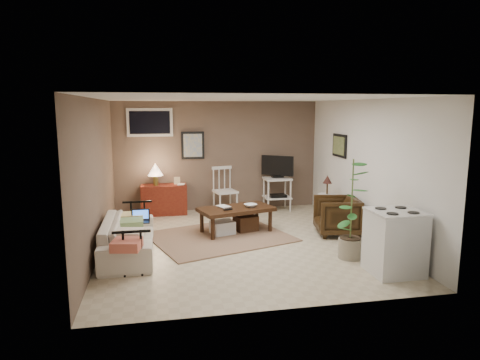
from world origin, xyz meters
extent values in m
plane|color=#C1B293|center=(0.00, 0.00, 0.00)|extent=(5.00, 5.00, 0.00)
cube|color=black|center=(-0.55, 2.48, 1.45)|extent=(0.50, 0.03, 0.60)
cube|color=black|center=(2.23, 1.05, 1.52)|extent=(0.03, 0.60, 0.45)
cube|color=silver|center=(-1.45, 2.48, 1.95)|extent=(0.96, 0.03, 0.60)
cube|color=#926E55|center=(-0.28, 0.35, 0.01)|extent=(2.72, 2.43, 0.02)
cube|color=#311B0D|center=(0.06, 0.58, 0.44)|extent=(1.45, 1.02, 0.07)
cylinder|color=#311B0D|center=(-0.42, 0.18, 0.21)|extent=(0.07, 0.07, 0.42)
cylinder|color=#311B0D|center=(0.67, 0.49, 0.21)|extent=(0.07, 0.07, 0.42)
cylinder|color=#311B0D|center=(-0.56, 0.66, 0.21)|extent=(0.07, 0.07, 0.42)
cylinder|color=#311B0D|center=(0.54, 0.98, 0.21)|extent=(0.07, 0.07, 0.42)
cube|color=black|center=(-0.13, 0.41, 0.49)|extent=(0.17, 0.10, 0.02)
cube|color=#402B16|center=(0.25, 0.63, 0.15)|extent=(0.46, 0.42, 0.29)
cube|color=silver|center=(-0.21, 0.50, 0.13)|extent=(0.46, 0.42, 0.24)
imported|color=beige|center=(-1.80, -0.25, 0.37)|extent=(0.56, 1.92, 0.75)
cube|color=black|center=(-1.62, 0.03, 0.43)|extent=(0.29, 0.20, 0.01)
cube|color=black|center=(-1.62, 0.14, 0.53)|extent=(0.29, 0.01, 0.18)
cube|color=#3875FF|center=(-1.62, 0.13, 0.53)|extent=(0.25, 0.00, 0.15)
cube|color=maroon|center=(-1.21, 2.24, 0.32)|extent=(0.96, 0.43, 0.64)
cylinder|color=olive|center=(-1.37, 2.20, 0.75)|extent=(0.11, 0.11, 0.21)
cone|color=#FFDAB7|center=(-1.37, 2.20, 0.98)|extent=(0.32, 0.32, 0.26)
cube|color=tan|center=(-0.92, 2.26, 0.71)|extent=(0.13, 0.02, 0.16)
cube|color=silver|center=(0.10, 2.10, 0.47)|extent=(0.54, 0.54, 0.04)
cylinder|color=silver|center=(-0.05, 1.87, 0.23)|extent=(0.04, 0.04, 0.45)
cylinder|color=silver|center=(0.33, 1.95, 0.23)|extent=(0.04, 0.04, 0.45)
cylinder|color=silver|center=(-0.13, 2.24, 0.23)|extent=(0.04, 0.04, 0.45)
cylinder|color=silver|center=(0.25, 2.33, 0.23)|extent=(0.04, 0.04, 0.45)
cube|color=silver|center=(0.06, 2.30, 0.97)|extent=(0.45, 0.14, 0.06)
cube|color=silver|center=(1.27, 2.14, 0.71)|extent=(0.57, 0.47, 0.04)
cube|color=silver|center=(1.27, 2.14, 0.29)|extent=(0.57, 0.47, 0.03)
cylinder|color=silver|center=(1.02, 1.94, 0.37)|extent=(0.04, 0.04, 0.73)
cylinder|color=silver|center=(1.52, 1.94, 0.37)|extent=(0.04, 0.04, 0.73)
cylinder|color=silver|center=(1.02, 2.34, 0.37)|extent=(0.04, 0.04, 0.73)
cylinder|color=silver|center=(1.52, 2.34, 0.37)|extent=(0.04, 0.04, 0.73)
cube|color=black|center=(1.27, 2.14, 0.76)|extent=(0.26, 0.15, 0.03)
cube|color=black|center=(1.27, 2.14, 1.00)|extent=(0.63, 0.47, 0.44)
cube|color=#F7BA60|center=(1.27, 2.14, 1.00)|extent=(0.52, 0.37, 0.36)
cube|color=black|center=(1.27, 2.09, 0.31)|extent=(0.37, 0.26, 0.10)
cylinder|color=silver|center=(1.94, 0.92, 0.01)|extent=(0.25, 0.25, 0.03)
cylinder|color=silver|center=(1.94, 0.92, 0.29)|extent=(0.05, 0.05, 0.54)
cylinder|color=silver|center=(1.94, 0.92, 0.56)|extent=(0.36, 0.36, 0.03)
cylinder|color=black|center=(1.94, 0.92, 0.70)|extent=(0.03, 0.03, 0.23)
cone|color=#341915|center=(1.94, 0.92, 0.88)|extent=(0.18, 0.18, 0.16)
imported|color=black|center=(1.81, 0.14, 0.37)|extent=(0.80, 0.84, 0.75)
cylinder|color=gray|center=(1.51, -1.06, 0.15)|extent=(0.35, 0.35, 0.31)
cylinder|color=#4C602D|center=(1.51, -1.06, 0.91)|extent=(0.02, 0.02, 1.20)
cube|color=silver|center=(1.83, -1.74, 0.43)|extent=(0.66, 0.62, 0.85)
cube|color=silver|center=(1.83, -1.74, 0.87)|extent=(0.68, 0.64, 0.03)
cylinder|color=black|center=(1.68, -1.89, 0.89)|extent=(0.15, 0.15, 0.01)
cylinder|color=black|center=(1.99, -1.89, 0.89)|extent=(0.15, 0.15, 0.01)
cylinder|color=black|center=(1.68, -1.59, 0.89)|extent=(0.15, 0.15, 0.01)
cylinder|color=black|center=(1.99, -1.59, 0.89)|extent=(0.15, 0.15, 0.01)
imported|color=#311B0D|center=(0.32, 0.58, 0.58)|extent=(0.22, 0.13, 0.22)
imported|color=#311B0D|center=(-0.24, 0.63, 0.59)|extent=(0.17, 0.09, 0.25)
imported|color=#311B0D|center=(-0.91, 2.19, 0.74)|extent=(0.15, 0.04, 0.20)
camera|label=1|loc=(-1.32, -6.85, 2.25)|focal=32.00mm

